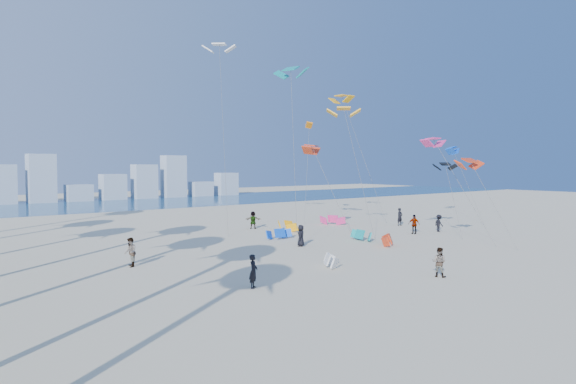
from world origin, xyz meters
TOP-DOWN VIEW (x-y plane):
  - ground at (0.00, 0.00)m, footprint 220.00×220.00m
  - ocean at (0.00, 72.00)m, footprint 220.00×220.00m
  - kitesurfer_near at (-5.80, 7.93)m, footprint 0.78×0.76m
  - kitesurfer_mid at (4.30, 3.47)m, footprint 0.88×1.00m
  - kitesurfers_far at (10.02, 20.36)m, footprint 32.33×14.74m
  - grounded_kites at (10.52, 19.91)m, footprint 19.08×20.14m
  - flying_kites at (15.37, 21.43)m, footprint 31.49×27.51m
  - distant_skyline at (-1.19, 82.00)m, footprint 85.00×3.00m

SIDE VIEW (x-z plane):
  - ground at x=0.00m, z-range 0.00..0.00m
  - ocean at x=0.00m, z-range 0.01..0.01m
  - grounded_kites at x=10.52m, z-range -0.04..0.91m
  - kitesurfer_mid at x=4.30m, z-range 0.00..1.73m
  - kitesurfer_near at x=-5.80m, z-range 0.00..1.80m
  - kitesurfers_far at x=10.02m, z-range -0.05..1.85m
  - distant_skyline at x=-1.19m, z-range -1.11..7.29m
  - flying_kites at x=15.37m, z-range 2.26..20.78m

